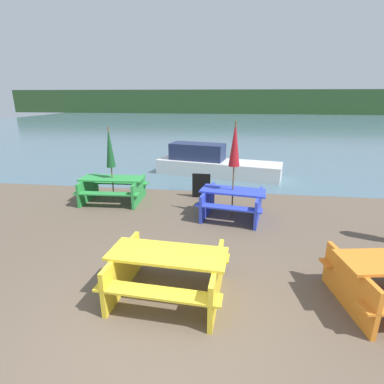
{
  "coord_description": "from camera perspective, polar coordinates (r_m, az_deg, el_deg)",
  "views": [
    {
      "loc": [
        0.88,
        -2.83,
        3.02
      ],
      "look_at": [
        -0.0,
        3.83,
        0.85
      ],
      "focal_mm": 28.0,
      "sensor_mm": 36.0,
      "label": 1
    }
  ],
  "objects": [
    {
      "name": "ground_plane",
      "position": [
        4.23,
        -7.74,
        -27.87
      ],
      "size": [
        60.0,
        60.0,
        0.0
      ],
      "primitive_type": "plane",
      "color": "brown"
    },
    {
      "name": "water",
      "position": [
        34.53,
        6.26,
        12.77
      ],
      "size": [
        60.0,
        50.0,
        0.0
      ],
      "color": "slate",
      "rests_on": "ground_plane"
    },
    {
      "name": "far_treeline",
      "position": [
        54.4,
        6.97,
        16.7
      ],
      "size": [
        80.0,
        1.6,
        4.0
      ],
      "color": "#284723",
      "rests_on": "water"
    },
    {
      "name": "picnic_table_yellow",
      "position": [
        4.78,
        -4.6,
        -14.53
      ],
      "size": [
        1.88,
        1.5,
        0.76
      ],
      "rotation": [
        0.0,
        0.0,
        -0.07
      ],
      "color": "yellow",
      "rests_on": "ground_plane"
    },
    {
      "name": "picnic_table_blue",
      "position": [
        7.75,
        7.69,
        -1.64
      ],
      "size": [
        1.81,
        1.63,
        0.74
      ],
      "rotation": [
        0.0,
        0.0,
        -0.17
      ],
      "color": "blue",
      "rests_on": "ground_plane"
    },
    {
      "name": "picnic_table_green",
      "position": [
        9.17,
        -14.82,
        0.96
      ],
      "size": [
        1.89,
        1.45,
        0.72
      ],
      "rotation": [
        0.0,
        0.0,
        0.04
      ],
      "color": "green",
      "rests_on": "ground_plane"
    },
    {
      "name": "umbrella_darkgreen",
      "position": [
        8.91,
        -15.41,
        8.12
      ],
      "size": [
        0.26,
        0.26,
        2.2
      ],
      "color": "brown",
      "rests_on": "ground_plane"
    },
    {
      "name": "umbrella_crimson",
      "position": [
        7.4,
        8.16,
        8.87
      ],
      "size": [
        0.27,
        0.27,
        2.45
      ],
      "color": "brown",
      "rests_on": "ground_plane"
    },
    {
      "name": "boat",
      "position": [
        11.94,
        3.99,
        5.38
      ],
      "size": [
        4.99,
        2.29,
        1.21
      ],
      "rotation": [
        0.0,
        0.0,
        -0.21
      ],
      "color": "silver",
      "rests_on": "water"
    },
    {
      "name": "signboard",
      "position": [
        9.22,
        1.78,
        1.22
      ],
      "size": [
        0.55,
        0.08,
        0.75
      ],
      "color": "black",
      "rests_on": "ground_plane"
    }
  ]
}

